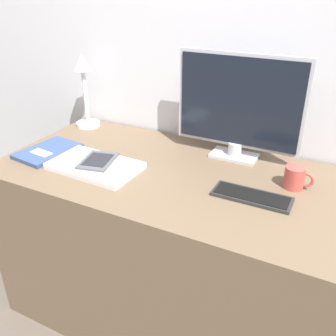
{
  "coord_description": "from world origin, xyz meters",
  "views": [
    {
      "loc": [
        0.5,
        -0.97,
        1.44
      ],
      "look_at": [
        -0.05,
        0.11,
        0.82
      ],
      "focal_mm": 40.0,
      "sensor_mm": 36.0,
      "label": 1
    }
  ],
  "objects": [
    {
      "name": "wall_back",
      "position": [
        0.0,
        0.58,
        1.2
      ],
      "size": [
        3.6,
        0.05,
        2.4
      ],
      "color": "silver",
      "rests_on": "ground_plane"
    },
    {
      "name": "desk",
      "position": [
        0.0,
        0.19,
        0.38
      ],
      "size": [
        1.55,
        0.7,
        0.76
      ],
      "color": "brown",
      "rests_on": "ground_plane"
    },
    {
      "name": "monitor",
      "position": [
        0.1,
        0.43,
        0.98
      ],
      "size": [
        0.52,
        0.11,
        0.43
      ],
      "color": "#B7B7BC",
      "rests_on": "desk"
    },
    {
      "name": "keyboard",
      "position": [
        0.26,
        0.14,
        0.76
      ],
      "size": [
        0.27,
        0.1,
        0.01
      ],
      "color": "#282828",
      "rests_on": "desk"
    },
    {
      "name": "laptop",
      "position": [
        -0.36,
        0.07,
        0.77
      ],
      "size": [
        0.36,
        0.22,
        0.03
      ],
      "color": "silver",
      "rests_on": "desk"
    },
    {
      "name": "ereader",
      "position": [
        -0.35,
        0.09,
        0.79
      ],
      "size": [
        0.15,
        0.19,
        0.01
      ],
      "color": "#4C4C51",
      "rests_on": "laptop"
    },
    {
      "name": "desk_lamp",
      "position": [
        -0.68,
        0.44,
        0.96
      ],
      "size": [
        0.12,
        0.12,
        0.36
      ],
      "color": "white",
      "rests_on": "desk"
    },
    {
      "name": "notebook",
      "position": [
        -0.63,
        0.1,
        0.76
      ],
      "size": [
        0.2,
        0.27,
        0.02
      ],
      "color": "#334775",
      "rests_on": "desk"
    },
    {
      "name": "coffee_mug",
      "position": [
        0.37,
        0.28,
        0.8
      ],
      "size": [
        0.1,
        0.07,
        0.08
      ],
      "color": "#B7473D",
      "rests_on": "desk"
    }
  ]
}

